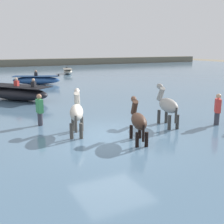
% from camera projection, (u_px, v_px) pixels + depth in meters
% --- Properties ---
extents(ground_plane, '(120.00, 120.00, 0.00)m').
position_uv_depth(ground_plane, '(111.00, 148.00, 9.95)').
color(ground_plane, '#756B56').
extents(water_surface, '(90.00, 90.00, 0.37)m').
position_uv_depth(water_surface, '(41.00, 98.00, 18.59)').
color(water_surface, slate).
rests_on(water_surface, ground).
extents(horse_lead_dark_bay, '(0.80, 1.62, 1.77)m').
position_uv_depth(horse_lead_dark_bay, '(138.00, 122.00, 9.26)').
color(horse_lead_dark_bay, '#382319').
rests_on(horse_lead_dark_bay, ground).
extents(horse_trailing_grey, '(0.75, 1.80, 1.95)m').
position_uv_depth(horse_trailing_grey, '(167.00, 106.00, 11.18)').
color(horse_trailing_grey, gray).
rests_on(horse_trailing_grey, ground).
extents(horse_flank_pinto, '(0.97, 1.73, 1.92)m').
position_uv_depth(horse_flank_pinto, '(77.00, 113.00, 10.08)').
color(horse_flank_pinto, beige).
rests_on(horse_flank_pinto, ground).
extents(boat_distant_west, '(1.64, 2.95, 0.73)m').
position_uv_depth(boat_distant_west, '(68.00, 71.00, 33.43)').
color(boat_distant_west, '#B2AD9E').
rests_on(boat_distant_west, water_surface).
extents(boat_distant_east, '(3.72, 4.20, 1.32)m').
position_uv_depth(boat_distant_east, '(18.00, 93.00, 16.75)').
color(boat_distant_east, black).
rests_on(boat_distant_east, water_surface).
extents(boat_near_port, '(4.04, 2.67, 1.17)m').
position_uv_depth(boat_near_port, '(36.00, 80.00, 24.06)').
color(boat_near_port, '#28518E').
rests_on(boat_near_port, water_surface).
extents(person_onlooker_left, '(0.35, 0.38, 1.63)m').
position_uv_depth(person_onlooker_left, '(217.00, 113.00, 11.36)').
color(person_onlooker_left, '#383842').
rests_on(person_onlooker_left, ground).
extents(person_spectator_far, '(0.24, 0.34, 1.63)m').
position_uv_depth(person_spectator_far, '(40.00, 113.00, 11.29)').
color(person_spectator_far, '#383842').
rests_on(person_spectator_far, ground).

